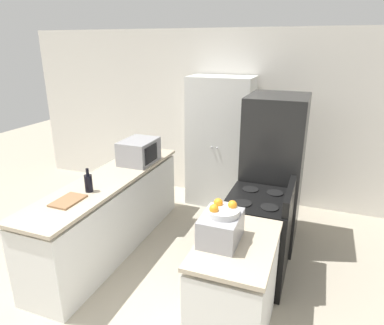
% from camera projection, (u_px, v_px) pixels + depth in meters
% --- Properties ---
extents(wall_back, '(7.00, 0.06, 2.60)m').
position_uv_depth(wall_back, '(227.00, 117.00, 5.32)').
color(wall_back, silver).
rests_on(wall_back, ground_plane).
extents(counter_left, '(0.60, 2.52, 0.91)m').
position_uv_depth(counter_left, '(111.00, 214.00, 4.11)').
color(counter_left, silver).
rests_on(counter_left, ground_plane).
extents(counter_right, '(0.60, 0.93, 0.91)m').
position_uv_depth(counter_right, '(234.00, 291.00, 2.83)').
color(counter_right, silver).
rests_on(counter_right, ground_plane).
extents(pantry_cabinet, '(0.93, 0.57, 1.95)m').
position_uv_depth(pantry_cabinet, '(220.00, 142.00, 5.15)').
color(pantry_cabinet, silver).
rests_on(pantry_cabinet, ground_plane).
extents(stove, '(0.66, 0.75, 1.07)m').
position_uv_depth(stove, '(257.00, 237.00, 3.57)').
color(stove, black).
rests_on(stove, ground_plane).
extents(refrigerator, '(0.70, 0.80, 1.84)m').
position_uv_depth(refrigerator, '(273.00, 171.00, 4.14)').
color(refrigerator, black).
rests_on(refrigerator, ground_plane).
extents(microwave, '(0.39, 0.52, 0.30)m').
position_uv_depth(microwave, '(139.00, 151.00, 4.42)').
color(microwave, '#939399').
rests_on(microwave, counter_left).
extents(wine_bottle, '(0.08, 0.08, 0.26)m').
position_uv_depth(wine_bottle, '(89.00, 183.00, 3.56)').
color(wine_bottle, black).
rests_on(wine_bottle, counter_left).
extents(toaster_oven, '(0.30, 0.38, 0.22)m').
position_uv_depth(toaster_oven, '(221.00, 228.00, 2.66)').
color(toaster_oven, '#939399').
rests_on(toaster_oven, counter_right).
extents(fruit_bowl, '(0.25, 0.25, 0.10)m').
position_uv_depth(fruit_bowl, '(223.00, 210.00, 2.62)').
color(fruit_bowl, silver).
rests_on(fruit_bowl, toaster_oven).
extents(cutting_board, '(0.22, 0.34, 0.02)m').
position_uv_depth(cutting_board, '(68.00, 201.00, 3.36)').
color(cutting_board, '#8E6642').
rests_on(cutting_board, counter_left).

